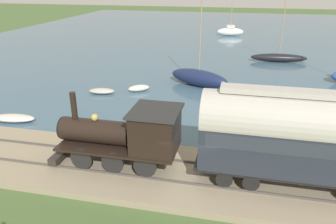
# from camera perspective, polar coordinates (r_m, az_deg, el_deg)

# --- Properties ---
(ground_plane) EXTENTS (200.00, 200.00, 0.00)m
(ground_plane) POSITION_cam_1_polar(r_m,az_deg,el_deg) (16.28, 3.87, -11.64)
(ground_plane) COLOR #476033
(harbor_water) EXTENTS (80.00, 80.00, 0.01)m
(harbor_water) POSITION_cam_1_polar(r_m,az_deg,el_deg) (57.10, 10.92, 12.84)
(harbor_water) COLOR #426075
(harbor_water) RESTS_ON ground
(rail_embankment) EXTENTS (5.34, 56.00, 0.48)m
(rail_embankment) POSITION_cam_1_polar(r_m,az_deg,el_deg) (16.19, 3.89, -11.10)
(rail_embankment) COLOR gray
(rail_embankment) RESTS_ON ground
(steam_locomotive) EXTENTS (2.46, 6.39, 3.57)m
(steam_locomotive) POSITION_cam_1_polar(r_m,az_deg,el_deg) (15.83, -6.67, -3.62)
(steam_locomotive) COLOR black
(steam_locomotive) RESTS_ON rail_embankment
(passenger_coach) EXTENTS (2.27, 9.24, 4.42)m
(passenger_coach) POSITION_cam_1_polar(r_m,az_deg,el_deg) (15.03, 22.90, -3.82)
(passenger_coach) COLOR black
(passenger_coach) RESTS_ON rail_embankment
(sailboat_black) EXTENTS (1.72, 6.44, 7.29)m
(sailboat_black) POSITION_cam_1_polar(r_m,az_deg,el_deg) (40.49, 18.72, 8.98)
(sailboat_black) COLOR black
(sailboat_black) RESTS_ON harbor_water
(sailboat_navy) EXTENTS (3.80, 5.91, 9.64)m
(sailboat_navy) POSITION_cam_1_polar(r_m,az_deg,el_deg) (29.63, 5.38, 5.99)
(sailboat_navy) COLOR #192347
(sailboat_navy) RESTS_ON harbor_water
(sailboat_white) EXTENTS (1.92, 4.50, 5.63)m
(sailboat_white) POSITION_cam_1_polar(r_m,az_deg,el_deg) (57.41, 10.79, 13.63)
(sailboat_white) COLOR white
(sailboat_white) RESTS_ON harbor_water
(rowboat_far_out) EXTENTS (1.46, 3.11, 0.46)m
(rowboat_far_out) POSITION_cam_1_polar(r_m,az_deg,el_deg) (24.62, -25.34, -0.96)
(rowboat_far_out) COLOR beige
(rowboat_far_out) RESTS_ON harbor_water
(rowboat_off_pier) EXTENTS (1.28, 2.26, 0.45)m
(rowboat_off_pier) POSITION_cam_1_polar(r_m,az_deg,el_deg) (28.18, -11.46, 3.61)
(rowboat_off_pier) COLOR #B7B2A3
(rowboat_off_pier) RESTS_ON harbor_water
(rowboat_near_shore) EXTENTS (1.69, 2.00, 0.55)m
(rowboat_near_shore) POSITION_cam_1_polar(r_m,az_deg,el_deg) (28.31, -5.10, 4.16)
(rowboat_near_shore) COLOR beige
(rowboat_near_shore) RESTS_ON harbor_water
(rowboat_mid_harbor) EXTENTS (2.71, 2.14, 0.32)m
(rowboat_mid_harbor) POSITION_cam_1_polar(r_m,az_deg,el_deg) (21.89, 20.70, -3.23)
(rowboat_mid_harbor) COLOR #B7B2A3
(rowboat_mid_harbor) RESTS_ON harbor_water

